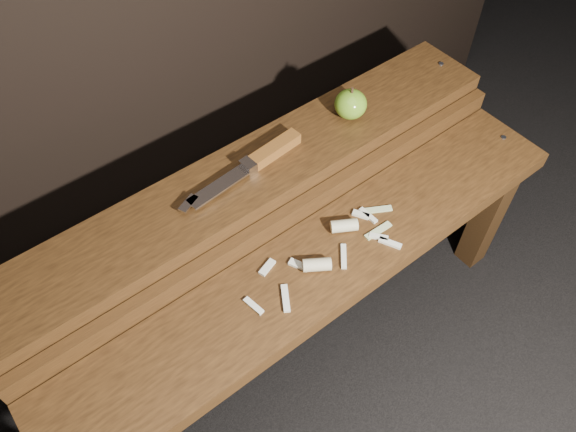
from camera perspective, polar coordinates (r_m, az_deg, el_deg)
ground at (r=1.50m, az=1.45°, el=-12.13°), size 60.00×60.00×0.00m
bench_front_tier at (r=1.17m, az=3.69°, el=-6.62°), size 1.20×0.20×0.42m
bench_rear_tier at (r=1.22m, az=-3.06°, el=2.03°), size 1.20×0.21×0.50m
apple at (r=1.26m, az=6.38°, el=11.23°), size 0.07×0.07×0.08m
knife at (r=1.16m, az=-2.78°, el=5.85°), size 0.31×0.06×0.03m
apple_scraps at (r=1.12m, az=4.58°, el=-3.08°), size 0.38×0.14×0.03m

